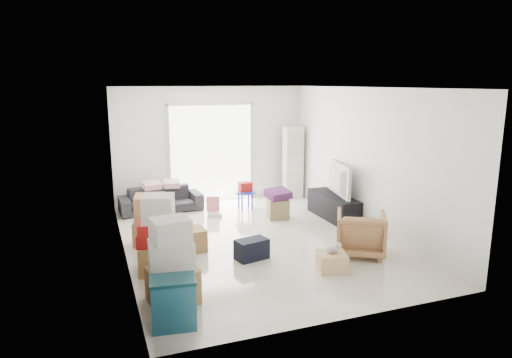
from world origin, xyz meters
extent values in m
cube|color=beige|center=(0.00, 0.00, -0.12)|extent=(4.50, 6.00, 0.24)
cube|color=white|center=(0.00, 0.00, 2.82)|extent=(4.50, 6.00, 0.24)
cube|color=white|center=(0.00, 3.12, 1.35)|extent=(4.50, 0.24, 2.70)
cube|color=white|center=(0.00, -3.12, 1.35)|extent=(4.50, 0.24, 2.70)
cube|color=white|center=(-2.37, 0.00, 1.35)|extent=(0.24, 6.00, 2.70)
cube|color=white|center=(2.37, 0.00, 1.35)|extent=(0.24, 6.00, 2.70)
cube|color=white|center=(0.00, 2.98, 1.15)|extent=(2.00, 0.01, 2.30)
cube|color=silver|center=(-1.00, 2.97, 1.15)|extent=(0.06, 0.04, 2.30)
cube|color=silver|center=(1.00, 2.97, 1.15)|extent=(0.06, 0.04, 2.30)
cube|color=silver|center=(0.00, 2.97, 2.30)|extent=(2.10, 0.04, 0.06)
cube|color=silver|center=(1.95, 2.65, 0.88)|extent=(0.45, 0.30, 1.75)
cube|color=black|center=(2.00, 0.72, 0.25)|extent=(0.45, 1.49, 0.50)
imported|color=black|center=(2.00, 0.72, 0.57)|extent=(0.87, 1.26, 0.15)
imported|color=#29292E|center=(-1.29, 2.50, 0.35)|extent=(1.80, 0.61, 0.69)
cube|color=#ECACBA|center=(-1.48, 2.49, 0.75)|extent=(0.41, 0.35, 0.11)
cube|color=#ECACBA|center=(-1.04, 2.49, 0.75)|extent=(0.35, 0.29, 0.11)
imported|color=#A37248|center=(1.39, -1.23, 0.39)|extent=(1.03, 1.01, 0.79)
cube|color=#1C556C|center=(-1.90, -2.45, 0.14)|extent=(0.54, 0.42, 0.28)
cube|color=#1C556C|center=(-1.90, -2.45, 0.42)|extent=(0.54, 0.42, 0.28)
cube|color=#0C333D|center=(-1.90, -2.45, 0.58)|extent=(0.57, 0.43, 0.04)
cube|color=#A07748|center=(-1.80, -1.82, 0.23)|extent=(0.67, 0.58, 0.46)
cube|color=beige|center=(-1.80, -1.82, 0.64)|extent=(0.59, 0.50, 0.36)
cube|color=beige|center=(-1.80, -1.82, 0.97)|extent=(0.51, 0.46, 0.31)
cube|color=#A07748|center=(-1.80, -0.79, 0.21)|extent=(0.71, 0.71, 0.42)
cube|color=red|center=(-1.80, -0.79, 0.51)|extent=(0.72, 0.57, 0.19)
cube|color=red|center=(-1.80, -0.79, 0.69)|extent=(0.67, 0.50, 0.17)
cube|color=beige|center=(-1.80, -0.79, 0.97)|extent=(0.54, 0.53, 0.40)
cube|color=#A07748|center=(-1.77, 0.49, 0.21)|extent=(0.68, 0.61, 0.42)
cube|color=#A07748|center=(-1.77, 0.49, 0.65)|extent=(0.59, 0.59, 0.45)
cube|color=#A07748|center=(-1.18, -0.08, 0.19)|extent=(0.48, 0.48, 0.37)
cube|color=black|center=(-0.35, -0.80, 0.16)|extent=(0.57, 0.41, 0.33)
cube|color=olive|center=(0.92, 1.14, 0.21)|extent=(0.48, 0.48, 0.41)
cube|color=#552254|center=(0.92, 1.14, 0.48)|extent=(0.48, 0.48, 0.14)
cylinder|color=#1C36C4|center=(0.51, 2.04, 0.39)|extent=(0.48, 0.48, 0.04)
cylinder|color=#1C36C4|center=(0.63, 2.16, 0.18)|extent=(0.04, 0.04, 0.37)
cylinder|color=#1C36C4|center=(0.40, 2.16, 0.18)|extent=(0.04, 0.04, 0.37)
cylinder|color=#1C36C4|center=(0.40, 1.92, 0.18)|extent=(0.04, 0.04, 0.37)
cylinder|color=#1C36C4|center=(0.63, 1.92, 0.18)|extent=(0.04, 0.04, 0.37)
cube|color=red|center=(0.51, 2.04, 0.51)|extent=(0.28, 0.22, 0.20)
cube|color=silver|center=(-0.29, 1.74, 0.04)|extent=(0.35, 0.32, 0.08)
cube|color=#E06F88|center=(-0.29, 1.85, 0.24)|extent=(0.28, 0.10, 0.33)
cube|color=#E3C483|center=(0.63, -1.65, 0.14)|extent=(0.51, 0.51, 0.28)
ellipsoid|color=#B2ADA8|center=(0.63, -1.65, 0.33)|extent=(0.21, 0.14, 0.11)
cube|color=#C02244|center=(0.63, -1.65, 0.34)|extent=(0.17, 0.16, 0.03)
sphere|color=#B2ADA8|center=(0.75, -1.62, 0.36)|extent=(0.11, 0.11, 0.11)
camera|label=1|loc=(-2.68, -7.32, 2.79)|focal=32.00mm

